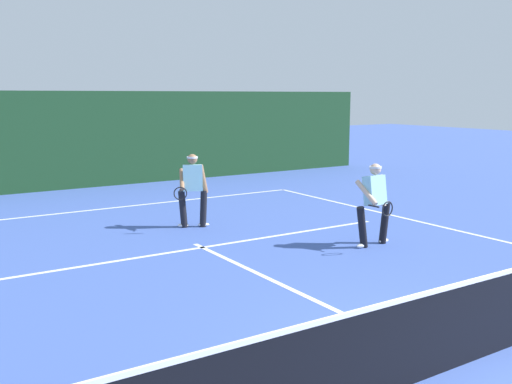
% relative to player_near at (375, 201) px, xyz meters
% --- Properties ---
extents(ground_plane, '(80.00, 80.00, 0.00)m').
position_rel_player_near_xyz_m(ground_plane, '(-2.97, -4.37, -0.91)').
color(ground_plane, '#3E5AAA').
extents(court_line_baseline_far, '(10.92, 0.10, 0.01)m').
position_rel_player_near_xyz_m(court_line_baseline_far, '(-2.97, 6.65, -0.91)').
color(court_line_baseline_far, white).
rests_on(court_line_baseline_far, ground_plane).
extents(court_line_service, '(8.90, 0.10, 0.01)m').
position_rel_player_near_xyz_m(court_line_service, '(-2.97, 1.71, -0.91)').
color(court_line_service, white).
rests_on(court_line_service, ground_plane).
extents(court_line_centre, '(0.10, 6.40, 0.01)m').
position_rel_player_near_xyz_m(court_line_centre, '(-2.97, -1.17, -0.91)').
color(court_line_centre, white).
rests_on(court_line_centre, ground_plane).
extents(tennis_net, '(11.96, 0.09, 1.06)m').
position_rel_player_near_xyz_m(tennis_net, '(-2.97, -4.37, -0.41)').
color(tennis_net, '#1E4723').
rests_on(tennis_net, ground_plane).
extents(player_near, '(0.93, 0.90, 1.66)m').
position_rel_player_near_xyz_m(player_near, '(0.00, 0.00, 0.00)').
color(player_near, black).
rests_on(player_near, ground_plane).
extents(player_far, '(1.00, 0.88, 1.68)m').
position_rel_player_near_xyz_m(player_far, '(-2.30, 3.43, 0.01)').
color(player_far, black).
rests_on(player_far, ground_plane).
extents(tennis_ball, '(0.07, 0.07, 0.07)m').
position_rel_player_near_xyz_m(tennis_ball, '(-5.08, -3.33, -0.88)').
color(tennis_ball, '#D1E033').
rests_on(tennis_ball, ground_plane).
extents(back_fence_windscreen, '(23.24, 0.12, 3.12)m').
position_rel_player_near_xyz_m(back_fence_windscreen, '(-2.97, 10.49, 0.65)').
color(back_fence_windscreen, '#1A3E20').
rests_on(back_fence_windscreen, ground_plane).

